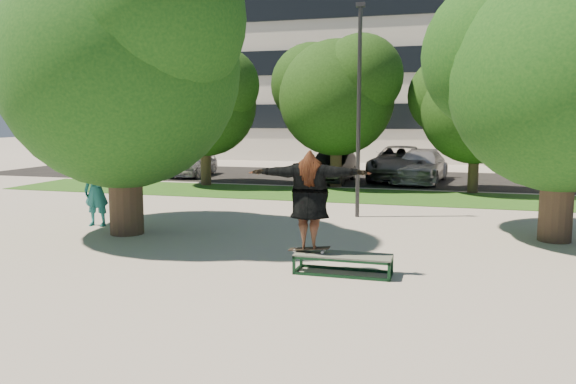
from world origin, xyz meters
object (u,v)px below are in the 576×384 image
(bystander, at_px, (97,190))
(tree_right, at_px, (560,65))
(car_silver_b, at_px, (420,166))
(car_silver_a, at_px, (193,163))
(car_grey, at_px, (400,163))
(car_dark, at_px, (334,167))
(grind_box, at_px, (343,264))
(tree_left, at_px, (119,55))
(lamppost, at_px, (359,109))

(bystander, bearing_deg, tree_right, 4.66)
(bystander, relative_size, car_silver_b, 0.39)
(car_silver_a, height_order, car_silver_b, car_silver_b)
(tree_right, xyz_separation_m, car_silver_b, (-3.57, 11.63, -3.37))
(car_silver_a, relative_size, car_grey, 0.67)
(car_dark, xyz_separation_m, car_grey, (2.80, 1.82, 0.12))
(grind_box, xyz_separation_m, bystander, (-7.22, 2.87, 0.78))
(tree_right, bearing_deg, car_silver_a, 142.45)
(tree_left, relative_size, car_silver_b, 1.42)
(bystander, relative_size, car_silver_a, 0.51)
(car_grey, height_order, car_silver_b, car_grey)
(tree_left, xyz_separation_m, car_silver_a, (-4.36, 13.19, -3.77))
(lamppost, distance_m, car_silver_b, 10.10)
(grind_box, relative_size, car_silver_b, 0.36)
(tree_left, distance_m, grind_box, 7.67)
(bystander, bearing_deg, grind_box, -23.91)
(tree_left, relative_size, car_grey, 1.24)
(tree_right, xyz_separation_m, grind_box, (-4.23, -4.25, -3.90))
(tree_left, distance_m, car_silver_a, 14.40)
(car_silver_a, bearing_deg, car_grey, 1.93)
(tree_left, xyz_separation_m, grind_box, (5.98, -2.26, -4.23))
(tree_left, xyz_separation_m, car_silver_b, (6.64, 13.62, -3.70))
(bystander, bearing_deg, car_grey, 60.94)
(car_silver_a, xyz_separation_m, car_silver_b, (11.00, 0.42, 0.08))
(grind_box, bearing_deg, lamppost, 96.38)
(car_grey, bearing_deg, grind_box, -88.46)
(car_grey, relative_size, car_silver_b, 1.14)
(lamppost, relative_size, bystander, 3.16)
(tree_left, bearing_deg, grind_box, -20.70)
(tree_right, height_order, car_dark, tree_right)
(car_dark, bearing_deg, car_grey, 35.04)
(tree_right, height_order, bystander, tree_right)
(tree_right, distance_m, car_silver_a, 18.70)
(grind_box, relative_size, car_grey, 0.31)
(tree_right, xyz_separation_m, car_dark, (-7.32, 10.49, -3.42))
(car_silver_a, xyz_separation_m, car_grey, (10.05, 1.10, 0.15))
(grind_box, bearing_deg, car_grey, 91.01)
(grind_box, bearing_deg, bystander, 158.31)
(lamppost, relative_size, car_silver_b, 1.22)
(grind_box, bearing_deg, tree_right, 45.15)
(car_silver_a, bearing_deg, lamppost, -48.21)
(tree_right, distance_m, car_silver_b, 12.62)
(car_silver_a, distance_m, car_silver_b, 11.01)
(tree_left, bearing_deg, tree_right, 11.03)
(bystander, bearing_deg, tree_left, -28.54)
(car_silver_a, bearing_deg, bystander, -80.36)
(tree_right, height_order, car_silver_b, tree_right)
(tree_left, height_order, car_grey, tree_left)
(grind_box, height_order, car_grey, car_grey)
(car_grey, bearing_deg, car_dark, -146.55)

